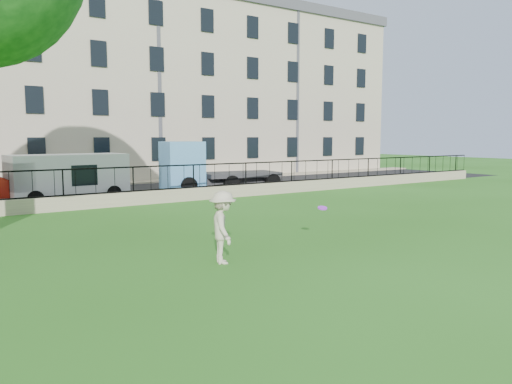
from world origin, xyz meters
TOP-DOWN VIEW (x-y plane):
  - ground at (0.00, 0.00)m, footprint 120.00×120.00m
  - retaining_wall at (0.00, 12.00)m, footprint 50.00×0.40m
  - iron_railing at (0.00, 12.00)m, footprint 50.00×0.05m
  - street at (0.00, 16.70)m, footprint 60.00×9.00m
  - sidewalk at (0.00, 21.90)m, footprint 60.00×1.40m
  - building_row at (0.00, 27.57)m, footprint 56.40×10.40m
  - man at (-1.97, 0.87)m, footprint 1.00×1.29m
  - frisbee at (1.31, 0.98)m, footprint 0.32×0.31m
  - white_van at (-2.00, 15.14)m, footprint 5.42×2.45m
  - blue_truck at (6.50, 15.40)m, footprint 6.88×3.22m

SIDE VIEW (x-z plane):
  - ground at x=0.00m, z-range 0.00..0.00m
  - street at x=0.00m, z-range 0.00..0.01m
  - sidewalk at x=0.00m, z-range 0.00..0.12m
  - retaining_wall at x=0.00m, z-range 0.00..0.60m
  - man at x=-1.97m, z-range 0.00..1.76m
  - frisbee at x=1.31m, z-range 1.01..1.13m
  - white_van at x=-2.00m, z-range 0.00..2.22m
  - iron_railing at x=0.00m, z-range 0.59..1.72m
  - blue_truck at x=6.50m, z-range 0.00..2.78m
  - building_row at x=0.00m, z-range 0.02..13.82m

